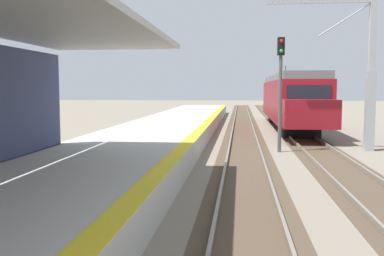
# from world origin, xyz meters

# --- Properties ---
(station_platform) EXTENTS (5.00, 80.00, 0.91)m
(station_platform) POSITION_xyz_m (-2.50, 16.00, 0.45)
(station_platform) COLOR #B7B5AD
(station_platform) RESTS_ON ground
(track_pair_nearest_platform) EXTENTS (2.34, 120.00, 0.16)m
(track_pair_nearest_platform) POSITION_xyz_m (1.90, 20.00, 0.05)
(track_pair_nearest_platform) COLOR #4C3D2D
(track_pair_nearest_platform) RESTS_ON ground
(track_pair_middle) EXTENTS (2.34, 120.00, 0.16)m
(track_pair_middle) POSITION_xyz_m (5.30, 20.00, 0.05)
(track_pair_middle) COLOR #4C3D2D
(track_pair_middle) RESTS_ON ground
(approaching_train) EXTENTS (2.93, 19.60, 4.76)m
(approaching_train) POSITION_xyz_m (5.30, 35.82, 2.18)
(approaching_train) COLOR maroon
(approaching_train) RESTS_ON ground
(rail_signal_post) EXTENTS (0.32, 0.34, 5.20)m
(rail_signal_post) POSITION_xyz_m (3.49, 23.56, 3.19)
(rail_signal_post) COLOR #4C4C4C
(rail_signal_post) RESTS_ON ground
(catenary_pylon_far_side) EXTENTS (5.00, 0.40, 7.50)m
(catenary_pylon_far_side) POSITION_xyz_m (7.39, 24.44, 3.60)
(catenary_pylon_far_side) COLOR #9EA3A8
(catenary_pylon_far_side) RESTS_ON ground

